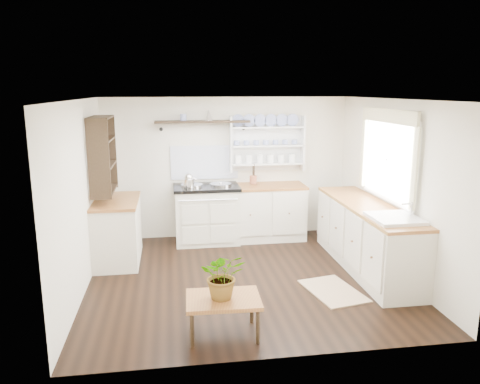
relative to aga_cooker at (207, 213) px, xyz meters
The scene contains 19 objects.
floor 1.68m from the aga_cooker, 76.71° to the right, with size 4.00×3.80×0.01m, color black.
wall_back 0.84m from the aga_cooker, 41.70° to the left, with size 4.00×0.02×2.30m, color silver.
wall_right 2.92m from the aga_cooker, 33.51° to the right, with size 0.02×3.80×2.30m, color silver.
wall_left 2.36m from the aga_cooker, 136.07° to the right, with size 0.02×3.80×2.30m, color silver.
ceiling 2.44m from the aga_cooker, 76.71° to the right, with size 4.00×3.80×0.01m, color white.
window 2.93m from the aga_cooker, 31.47° to the right, with size 0.08×1.55×1.22m.
aga_cooker is the anchor object (origin of this frame).
back_cabinets 0.97m from the aga_cooker, ahead, with size 1.27×0.63×0.90m.
right_cabinets 2.54m from the aga_cooker, 35.36° to the right, with size 0.62×2.43×0.90m.
belfast_sink 3.05m from the aga_cooker, 46.98° to the right, with size 0.55×0.60×0.45m.
left_cabinets 1.49m from the aga_cooker, 153.26° to the right, with size 0.62×1.13×0.90m.
plate_rack 1.52m from the aga_cooker, 16.06° to the left, with size 1.20×0.22×0.90m.
high_shelf 1.45m from the aga_cooker, 98.03° to the left, with size 1.50×0.29×0.16m.
left_shelving 1.94m from the aga_cooker, 155.50° to the right, with size 0.28×0.80×1.05m, color black.
kettle 0.64m from the aga_cooker, 156.85° to the right, with size 0.17×0.17×0.21m, color silver, non-canonical shape.
utensil_crock 0.93m from the aga_cooker, ahead, with size 0.12×0.12×0.14m, color #9E573A.
center_table 2.97m from the aga_cooker, 91.42° to the right, with size 0.75×0.55×0.40m.
potted_plant 2.98m from the aga_cooker, 91.42° to the right, with size 0.43×0.37×0.48m, color #3F7233.
floor_rug 2.60m from the aga_cooker, 57.56° to the right, with size 0.55×0.85×0.02m, color #9D815B.
Camera 1 is at (-0.92, -5.68, 2.42)m, focal length 35.00 mm.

